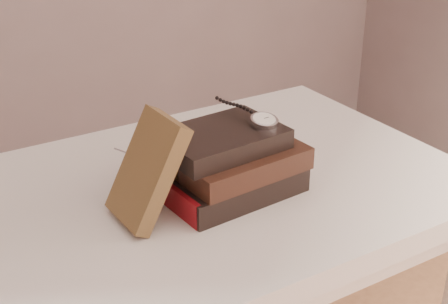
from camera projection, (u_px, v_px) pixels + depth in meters
table at (176, 239)px, 1.10m from camera, size 1.00×0.60×0.75m
book_stack at (230, 163)px, 1.04m from camera, size 0.23×0.17×0.11m
journal at (147, 170)px, 0.96m from camera, size 0.11×0.11×0.16m
pocket_watch at (260, 119)px, 1.04m from camera, size 0.05×0.15×0.02m
eyeglasses at (164, 153)px, 1.05m from camera, size 0.10×0.11×0.04m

